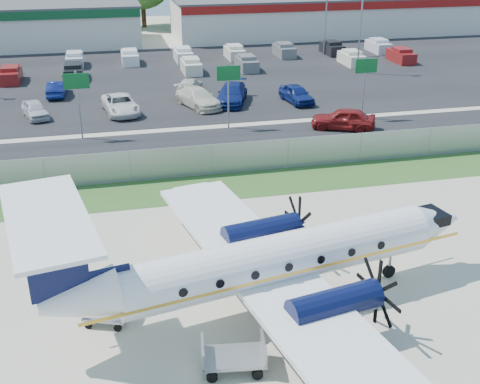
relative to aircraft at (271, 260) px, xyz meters
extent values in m
plane|color=beige|center=(0.26, 0.68, -2.27)|extent=(170.00, 170.00, 0.00)
cube|color=#2D561E|center=(0.26, 12.68, -2.26)|extent=(170.00, 4.00, 0.02)
cube|color=black|center=(0.26, 19.68, -2.26)|extent=(170.00, 8.00, 0.02)
cube|color=black|center=(0.26, 40.68, -2.26)|extent=(170.00, 32.00, 0.02)
cube|color=gray|center=(0.26, 14.68, -1.27)|extent=(120.00, 0.02, 1.90)
cube|color=gray|center=(0.26, 14.68, -0.29)|extent=(120.00, 0.06, 0.06)
cube|color=gray|center=(0.26, 14.68, -2.22)|extent=(120.00, 0.06, 0.06)
cube|color=silver|center=(26.26, 62.68, 0.23)|extent=(44.00, 12.00, 5.00)
cube|color=maroon|center=(26.26, 56.58, 2.23)|extent=(44.00, 0.20, 1.00)
cylinder|color=gray|center=(-7.74, 23.68, 0.23)|extent=(0.14, 0.14, 5.00)
cube|color=#0C5923|center=(-7.74, 23.53, 2.03)|extent=(1.80, 0.08, 1.10)
cylinder|color=gray|center=(3.26, 23.68, 0.23)|extent=(0.14, 0.14, 5.00)
cube|color=#0C5923|center=(3.26, 23.53, 2.03)|extent=(1.80, 0.08, 1.10)
cylinder|color=gray|center=(14.26, 23.68, 0.23)|extent=(0.14, 0.14, 5.00)
cube|color=#0C5923|center=(14.26, 23.53, 2.03)|extent=(1.80, 0.08, 1.10)
cylinder|color=gray|center=(20.26, 38.68, 2.23)|extent=(0.18, 0.18, 9.00)
cylinder|color=gray|center=(20.26, 48.68, 2.23)|extent=(0.18, 0.18, 9.00)
cylinder|color=white|center=(0.41, 0.08, 0.00)|extent=(13.35, 4.44, 2.01)
cone|color=white|center=(8.04, 1.53, 0.00)|extent=(2.66, 2.41, 2.01)
cone|color=white|center=(-7.42, -1.41, 0.21)|extent=(3.07, 2.49, 2.01)
cube|color=black|center=(7.83, 1.49, 0.37)|extent=(1.19, 1.53, 0.48)
cube|color=white|center=(-0.11, -0.02, -0.58)|extent=(6.80, 18.90, 0.23)
cylinder|color=black|center=(1.61, -2.81, -0.42)|extent=(3.75, 1.81, 1.16)
cylinder|color=black|center=(0.46, 3.21, -0.42)|extent=(3.75, 1.81, 1.16)
cube|color=black|center=(-7.94, -1.51, 2.01)|extent=(2.01, 0.56, 3.06)
cube|color=white|center=(-8.04, -1.53, 3.54)|extent=(3.72, 6.91, 0.15)
cylinder|color=gray|center=(5.81, 1.11, -1.59)|extent=(0.13, 0.13, 1.37)
cylinder|color=black|center=(5.81, 1.11, -1.98)|extent=(0.62, 0.30, 0.59)
cylinder|color=black|center=(0.47, -3.03, -1.93)|extent=(0.74, 0.54, 0.68)
cylinder|color=black|center=(-0.68, 2.99, -1.93)|extent=(0.74, 0.54, 0.68)
cube|color=gray|center=(-2.27, -3.26, -1.77)|extent=(2.41, 1.63, 0.14)
cube|color=gray|center=(-3.33, -3.12, -1.43)|extent=(0.27, 1.35, 0.68)
cube|color=gray|center=(-1.21, -3.40, -1.43)|extent=(0.27, 1.35, 0.68)
cylinder|color=black|center=(-3.13, -3.77, -2.07)|extent=(0.42, 0.19, 0.41)
cylinder|color=black|center=(-2.97, -2.55, -2.07)|extent=(0.42, 0.19, 0.41)
cylinder|color=black|center=(-1.57, -3.98, -2.07)|extent=(0.42, 0.19, 0.41)
cylinder|color=black|center=(-1.41, -2.75, -2.07)|extent=(0.42, 0.19, 0.41)
cube|color=gray|center=(-6.58, 0.49, -1.89)|extent=(1.96, 1.57, 0.10)
cube|color=gray|center=(-7.33, 0.78, -1.63)|extent=(0.43, 0.98, 0.51)
cube|color=gray|center=(-5.83, 0.20, -1.63)|extent=(0.43, 0.98, 0.51)
cylinder|color=black|center=(-7.31, 0.27, -2.12)|extent=(0.32, 0.21, 0.31)
cylinder|color=black|center=(-6.97, 1.14, -2.12)|extent=(0.32, 0.21, 0.31)
cylinder|color=black|center=(-6.20, -0.16, -2.12)|extent=(0.32, 0.21, 0.31)
cylinder|color=black|center=(-5.86, 0.71, -2.12)|extent=(0.32, 0.21, 0.31)
cone|color=#F25807|center=(0.32, 8.90, -1.98)|extent=(0.39, 0.39, 0.59)
cube|color=#F25807|center=(0.32, 8.90, -2.26)|extent=(0.41, 0.41, 0.03)
imported|color=maroon|center=(11.75, 21.40, -2.27)|extent=(5.22, 3.77, 1.65)
imported|color=silver|center=(-11.49, 29.78, -2.27)|extent=(2.72, 4.33, 1.37)
imported|color=silver|center=(-4.67, 29.50, -2.27)|extent=(3.29, 5.76, 1.51)
imported|color=beige|center=(1.93, 29.94, -2.27)|extent=(3.94, 5.91, 1.59)
imported|color=navy|center=(4.98, 30.44, -2.27)|extent=(4.12, 6.15, 1.65)
imported|color=navy|center=(10.57, 29.35, -2.27)|extent=(2.42, 4.71, 1.53)
imported|color=navy|center=(-10.09, 36.29, -2.27)|extent=(1.70, 4.32, 1.40)
imported|color=beige|center=(1.91, 34.85, -2.27)|extent=(3.26, 4.84, 1.30)
camera|label=1|loc=(-5.84, -19.85, 12.28)|focal=45.00mm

